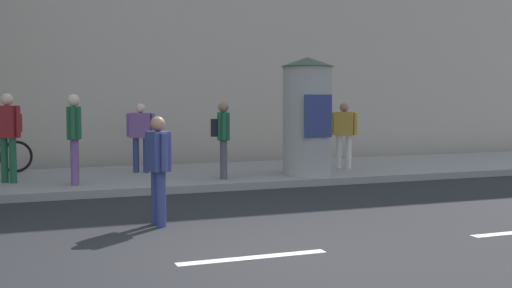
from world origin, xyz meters
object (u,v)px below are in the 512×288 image
(pedestrian_with_bag, at_px, (9,130))
(pedestrian_with_backpack, at_px, (344,130))
(pedestrian_in_dark_shirt, at_px, (74,132))
(pedestrian_in_red_top, at_px, (222,134))
(pedestrian_near_pole, at_px, (141,132))
(poster_column, at_px, (307,115))
(pedestrian_tallest, at_px, (158,162))

(pedestrian_with_bag, distance_m, pedestrian_with_backpack, 7.42)
(pedestrian_with_bag, bearing_deg, pedestrian_in_dark_shirt, -32.54)
(pedestrian_with_bag, bearing_deg, pedestrian_in_red_top, -12.25)
(pedestrian_near_pole, bearing_deg, pedestrian_with_backpack, -10.62)
(pedestrian_with_backpack, distance_m, pedestrian_near_pole, 4.75)
(pedestrian_with_bag, height_order, pedestrian_near_pole, pedestrian_with_bag)
(pedestrian_in_red_top, distance_m, pedestrian_in_dark_shirt, 2.95)
(pedestrian_near_pole, bearing_deg, pedestrian_in_red_top, -50.87)
(pedestrian_in_red_top, relative_size, pedestrian_in_dark_shirt, 0.91)
(poster_column, distance_m, pedestrian_in_red_top, 1.99)
(pedestrian_tallest, relative_size, pedestrian_near_pole, 1.01)
(pedestrian_in_red_top, bearing_deg, pedestrian_with_backpack, 14.01)
(pedestrian_in_dark_shirt, bearing_deg, pedestrian_with_bag, 147.46)
(pedestrian_near_pole, bearing_deg, poster_column, -26.26)
(pedestrian_with_bag, relative_size, pedestrian_in_dark_shirt, 1.01)
(pedestrian_with_bag, relative_size, pedestrian_near_pole, 1.14)
(pedestrian_in_red_top, xyz_separation_m, pedestrian_in_dark_shirt, (-2.94, 0.14, 0.09))
(poster_column, xyz_separation_m, pedestrian_with_backpack, (1.33, 0.77, -0.39))
(pedestrian_in_dark_shirt, bearing_deg, pedestrian_in_red_top, -2.70)
(pedestrian_with_backpack, xyz_separation_m, pedestrian_in_dark_shirt, (-6.23, -0.68, 0.12))
(pedestrian_with_bag, distance_m, pedestrian_near_pole, 2.87)
(pedestrian_in_red_top, height_order, pedestrian_near_pole, pedestrian_in_red_top)
(pedestrian_tallest, bearing_deg, pedestrian_in_dark_shirt, 102.95)
(pedestrian_with_bag, height_order, pedestrian_in_red_top, pedestrian_with_bag)
(pedestrian_in_red_top, distance_m, pedestrian_with_backpack, 3.39)
(pedestrian_with_bag, bearing_deg, pedestrian_with_backpack, -0.59)
(pedestrian_with_backpack, height_order, pedestrian_near_pole, pedestrian_with_backpack)
(pedestrian_with_bag, bearing_deg, pedestrian_near_pole, 16.21)
(pedestrian_near_pole, bearing_deg, pedestrian_in_dark_shirt, -135.11)
(poster_column, distance_m, pedestrian_in_dark_shirt, 4.91)
(pedestrian_tallest, relative_size, pedestrian_in_red_top, 0.98)
(pedestrian_with_backpack, distance_m, pedestrian_in_dark_shirt, 6.27)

